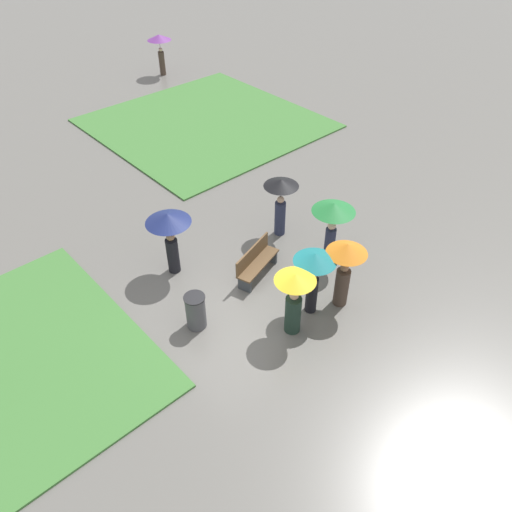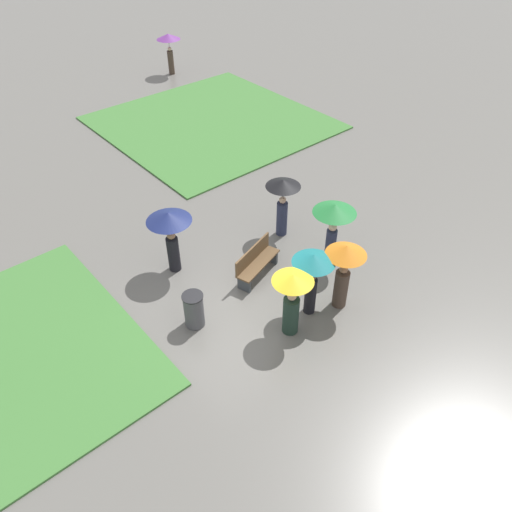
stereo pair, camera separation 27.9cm
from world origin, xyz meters
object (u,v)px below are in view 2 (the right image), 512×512
object	(u,v)px
lone_walker_mid_plaza	(169,42)
trash_bin	(194,310)
crowd_person_navy	(170,226)
crowd_person_black	(283,196)
crowd_person_yellow	(292,296)
crowd_person_teal	(313,269)
crowd_person_orange	(344,264)
crowd_person_green	(334,218)
park_bench	(256,262)

from	to	relation	value
lone_walker_mid_plaza	trash_bin	bearing A→B (deg)	10.99
trash_bin	crowd_person_navy	size ratio (longest dim) A/B	0.51
crowd_person_navy	crowd_person_black	distance (m)	3.40
crowd_person_yellow	crowd_person_teal	xyz separation A→B (m)	(0.81, 0.15, 0.26)
trash_bin	crowd_person_orange	distance (m)	3.75
crowd_person_navy	crowd_person_green	size ratio (longest dim) A/B	0.98
crowd_person_orange	crowd_person_teal	size ratio (longest dim) A/B	1.04
park_bench	crowd_person_navy	bearing A→B (deg)	116.28
crowd_person_black	crowd_person_orange	bearing A→B (deg)	150.11
trash_bin	crowd_person_teal	world-z (taller)	crowd_person_teal
trash_bin	crowd_person_green	xyz separation A→B (m)	(4.20, -0.51, 1.03)
crowd_person_navy	crowd_person_green	distance (m)	4.27
crowd_person_orange	crowd_person_black	bearing A→B (deg)	134.57
crowd_person_yellow	lone_walker_mid_plaza	xyz separation A→B (m)	(7.42, 16.43, 0.41)
crowd_person_teal	crowd_person_green	bearing A→B (deg)	174.61
park_bench	crowd_person_yellow	distance (m)	2.27
park_bench	crowd_person_teal	world-z (taller)	crowd_person_teal
trash_bin	crowd_person_yellow	size ratio (longest dim) A/B	0.53
crowd_person_black	lone_walker_mid_plaza	world-z (taller)	lone_walker_mid_plaza
crowd_person_orange	crowd_person_black	size ratio (longest dim) A/B	1.03
crowd_person_orange	crowd_person_black	xyz separation A→B (m)	(0.93, 3.14, -0.02)
trash_bin	crowd_person_orange	bearing A→B (deg)	-29.96
crowd_person_navy	crowd_person_green	bearing A→B (deg)	-114.53
crowd_person_navy	crowd_person_yellow	bearing A→B (deg)	-155.09
crowd_person_navy	crowd_person_black	world-z (taller)	crowd_person_navy
trash_bin	crowd_person_orange	size ratio (longest dim) A/B	0.50
crowd_person_yellow	lone_walker_mid_plaza	distance (m)	18.03
park_bench	crowd_person_orange	size ratio (longest dim) A/B	0.85
trash_bin	crowd_person_black	bearing A→B (deg)	17.85
crowd_person_navy	lone_walker_mid_plaza	distance (m)	15.19
crowd_person_orange	lone_walker_mid_plaza	world-z (taller)	lone_walker_mid_plaza
crowd_person_navy	crowd_person_teal	bearing A→B (deg)	-142.91
crowd_person_green	crowd_person_teal	bearing A→B (deg)	2.97
crowd_person_yellow	crowd_person_green	size ratio (longest dim) A/B	0.93
crowd_person_yellow	crowd_person_orange	distance (m)	1.58
trash_bin	crowd_person_navy	xyz separation A→B (m)	(0.77, 2.03, 0.97)
lone_walker_mid_plaza	crowd_person_black	bearing A→B (deg)	22.26
crowd_person_black	trash_bin	bearing A→B (deg)	94.38
trash_bin	crowd_person_teal	distance (m)	2.99
crowd_person_green	trash_bin	bearing A→B (deg)	-32.95
lone_walker_mid_plaza	crowd_person_navy	bearing A→B (deg)	9.47
crowd_person_teal	lone_walker_mid_plaza	bearing A→B (deg)	-146.43
park_bench	crowd_person_green	xyz separation A→B (m)	(1.90, -0.92, 1.04)
crowd_person_teal	crowd_person_green	distance (m)	2.04
lone_walker_mid_plaza	crowd_person_yellow	bearing A→B (deg)	18.11
park_bench	trash_bin	xyz separation A→B (m)	(-2.30, -0.40, 0.02)
crowd_person_teal	crowd_person_yellow	bearing A→B (deg)	-23.60
park_bench	crowd_person_yellow	bearing A→B (deg)	-125.48
park_bench	crowd_person_green	bearing A→B (deg)	-42.64
crowd_person_navy	crowd_person_orange	size ratio (longest dim) A/B	0.99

